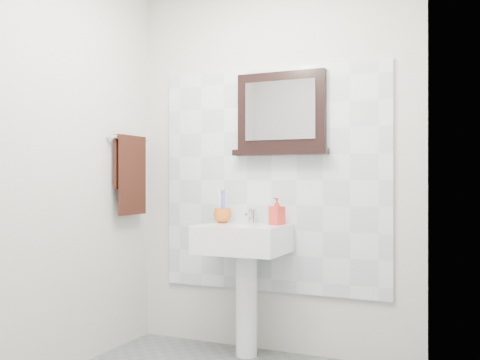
% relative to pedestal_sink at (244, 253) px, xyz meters
% --- Properties ---
extents(back_wall, '(2.00, 0.01, 2.50)m').
position_rel_pedestal_sink_xyz_m(back_wall, '(0.11, 0.23, 0.57)').
color(back_wall, beige).
rests_on(back_wall, ground).
extents(front_wall, '(2.00, 0.01, 2.50)m').
position_rel_pedestal_sink_xyz_m(front_wall, '(0.11, -1.97, 0.57)').
color(front_wall, beige).
rests_on(front_wall, ground).
extents(left_wall, '(0.01, 2.20, 2.50)m').
position_rel_pedestal_sink_xyz_m(left_wall, '(-0.89, -0.87, 0.57)').
color(left_wall, beige).
rests_on(left_wall, ground).
extents(right_wall, '(0.01, 2.20, 2.50)m').
position_rel_pedestal_sink_xyz_m(right_wall, '(1.11, -0.87, 0.57)').
color(right_wall, beige).
rests_on(right_wall, ground).
extents(splashback, '(1.60, 0.02, 1.50)m').
position_rel_pedestal_sink_xyz_m(splashback, '(0.11, 0.21, 0.47)').
color(splashback, silver).
rests_on(splashback, back_wall).
extents(pedestal_sink, '(0.55, 0.44, 0.96)m').
position_rel_pedestal_sink_xyz_m(pedestal_sink, '(0.00, 0.00, 0.00)').
color(pedestal_sink, white).
rests_on(pedestal_sink, ground).
extents(toothbrush_cup, '(0.16, 0.16, 0.10)m').
position_rel_pedestal_sink_xyz_m(toothbrush_cup, '(-0.20, 0.10, 0.23)').
color(toothbrush_cup, '#CF5E18').
rests_on(toothbrush_cup, pedestal_sink).
extents(toothbrushes, '(0.05, 0.04, 0.21)m').
position_rel_pedestal_sink_xyz_m(toothbrushes, '(-0.20, 0.10, 0.31)').
color(toothbrushes, white).
rests_on(toothbrushes, toothbrush_cup).
extents(soap_dispenser, '(0.10, 0.10, 0.18)m').
position_rel_pedestal_sink_xyz_m(soap_dispenser, '(0.19, 0.11, 0.27)').
color(soap_dispenser, red).
rests_on(soap_dispenser, pedestal_sink).
extents(framed_mirror, '(0.65, 0.11, 0.55)m').
position_rel_pedestal_sink_xyz_m(framed_mirror, '(0.19, 0.19, 0.90)').
color(framed_mirror, black).
rests_on(framed_mirror, back_wall).
extents(towel_bar, '(0.07, 0.40, 0.03)m').
position_rel_pedestal_sink_xyz_m(towel_bar, '(-0.84, -0.07, 0.76)').
color(towel_bar, silver).
rests_on(towel_bar, left_wall).
extents(hand_towel, '(0.06, 0.30, 0.55)m').
position_rel_pedestal_sink_xyz_m(hand_towel, '(-0.83, -0.07, 0.55)').
color(hand_towel, black).
rests_on(hand_towel, towel_bar).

